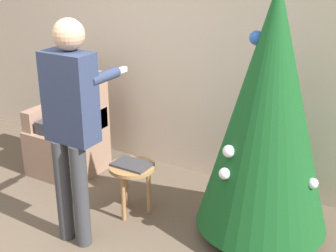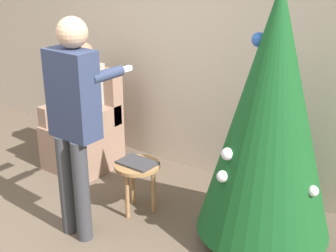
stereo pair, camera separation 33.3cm
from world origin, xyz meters
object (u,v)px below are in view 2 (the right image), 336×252
at_px(side_stool, 137,172).
at_px(christmas_tree, 271,115).
at_px(armchair, 85,133).
at_px(person_standing, 74,113).
at_px(person_seated, 80,101).

bearing_deg(side_stool, christmas_tree, 12.45).
bearing_deg(side_stool, armchair, 160.35).
distance_m(person_standing, side_stool, 0.83).
relative_size(person_seated, side_stool, 2.85).
bearing_deg(person_standing, side_stool, 72.69).
distance_m(christmas_tree, person_seated, 2.09).
bearing_deg(christmas_tree, person_seated, 177.09).
xyz_separation_m(christmas_tree, armchair, (-2.06, 0.13, -0.68)).
bearing_deg(armchair, person_seated, -90.00).
relative_size(armchair, person_seated, 0.79).
bearing_deg(christmas_tree, side_stool, -167.55).
xyz_separation_m(christmas_tree, person_seated, (-2.06, 0.10, -0.34)).
distance_m(person_seated, side_stool, 1.12).
bearing_deg(armchair, christmas_tree, -3.62).
distance_m(person_seated, person_standing, 1.24).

